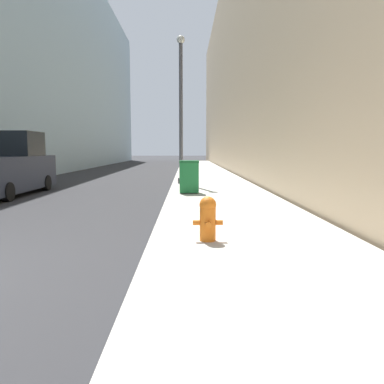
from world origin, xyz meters
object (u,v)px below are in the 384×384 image
(lamppost, at_px, (181,107))
(pickup_truck, at_px, (3,168))
(fire_hydrant, at_px, (208,217))
(trash_bin, at_px, (189,176))

(lamppost, xyz_separation_m, pickup_truck, (-6.66, -3.11, -2.61))
(fire_hydrant, relative_size, trash_bin, 0.66)
(lamppost, relative_size, pickup_truck, 1.20)
(trash_bin, xyz_separation_m, lamppost, (-0.34, 3.89, 2.87))
(fire_hydrant, relative_size, lamppost, 0.12)
(fire_hydrant, xyz_separation_m, trash_bin, (-0.27, 7.09, 0.20))
(trash_bin, height_order, pickup_truck, pickup_truck)
(lamppost, bearing_deg, pickup_truck, -155.00)
(fire_hydrant, bearing_deg, pickup_truck, 132.73)
(fire_hydrant, distance_m, pickup_truck, 10.73)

